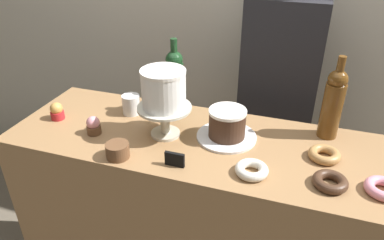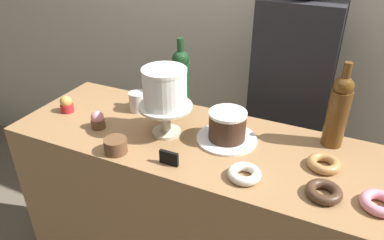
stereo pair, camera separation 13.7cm
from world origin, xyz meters
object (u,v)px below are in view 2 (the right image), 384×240
(price_sign_chalkboard, at_px, (170,158))
(donut_maple, at_px, (324,164))
(cupcake_caramel, at_px, (67,104))
(donut_chocolate, at_px, (324,192))
(cake_stand_pedestal, at_px, (166,114))
(wine_bottle_green, at_px, (181,80))
(cupcake_strawberry, at_px, (98,120))
(white_layer_cake, at_px, (165,87))
(wine_bottle_amber, at_px, (338,110))
(cookie_stack, at_px, (116,146))
(chocolate_round_cake, at_px, (227,125))
(coffee_cup_ceramic, at_px, (138,101))
(donut_sugar, at_px, (244,174))
(barista_figure, at_px, (287,115))
(donut_pink, at_px, (379,203))

(price_sign_chalkboard, bearing_deg, donut_maple, 23.21)
(cupcake_caramel, distance_m, donut_chocolate, 1.10)
(cake_stand_pedestal, xyz_separation_m, price_sign_chalkboard, (0.11, -0.18, -0.06))
(wine_bottle_green, bearing_deg, cupcake_strawberry, -130.14)
(white_layer_cake, height_order, donut_maple, white_layer_cake)
(cupcake_strawberry, bearing_deg, donut_maple, 7.19)
(wine_bottle_amber, xyz_separation_m, cookie_stack, (-0.70, -0.39, -0.12))
(cookie_stack, bearing_deg, cupcake_strawberry, 145.73)
(chocolate_round_cake, height_order, coffee_cup_ceramic, chocolate_round_cake)
(white_layer_cake, bearing_deg, wine_bottle_amber, 17.90)
(donut_maple, bearing_deg, donut_sugar, -143.50)
(cupcake_strawberry, height_order, coffee_cup_ceramic, coffee_cup_ceramic)
(wine_bottle_amber, height_order, barista_figure, barista_figure)
(cake_stand_pedestal, relative_size, donut_chocolate, 1.85)
(cake_stand_pedestal, height_order, donut_chocolate, cake_stand_pedestal)
(donut_sugar, bearing_deg, chocolate_round_cake, 124.51)
(chocolate_round_cake, xyz_separation_m, price_sign_chalkboard, (-0.12, -0.23, -0.04))
(donut_sugar, xyz_separation_m, donut_pink, (0.40, 0.04, 0.00))
(donut_chocolate, height_order, price_sign_chalkboard, price_sign_chalkboard)
(white_layer_cake, distance_m, cupcake_caramel, 0.51)
(cupcake_caramel, bearing_deg, donut_pink, -3.61)
(white_layer_cake, height_order, cookie_stack, white_layer_cake)
(donut_pink, bearing_deg, cupcake_strawberry, 178.68)
(cake_stand_pedestal, bearing_deg, donut_maple, 2.82)
(chocolate_round_cake, height_order, donut_chocolate, chocolate_round_cake)
(chocolate_round_cake, height_order, donut_pink, chocolate_round_cake)
(white_layer_cake, relative_size, cookie_stack, 2.00)
(donut_pink, bearing_deg, cake_stand_pedestal, 172.32)
(cookie_stack, xyz_separation_m, coffee_cup_ceramic, (-0.10, 0.31, 0.01))
(donut_sugar, relative_size, donut_pink, 1.00)
(wine_bottle_green, height_order, price_sign_chalkboard, wine_bottle_green)
(barista_figure, bearing_deg, cookie_stack, -121.85)
(donut_chocolate, relative_size, price_sign_chalkboard, 1.60)
(donut_chocolate, bearing_deg, white_layer_cake, 168.83)
(wine_bottle_amber, height_order, donut_pink, wine_bottle_amber)
(white_layer_cake, relative_size, wine_bottle_green, 0.52)
(coffee_cup_ceramic, height_order, barista_figure, barista_figure)
(wine_bottle_amber, height_order, donut_chocolate, wine_bottle_amber)
(wine_bottle_amber, bearing_deg, cupcake_strawberry, -162.55)
(wine_bottle_green, bearing_deg, donut_sugar, -40.36)
(cupcake_strawberry, height_order, donut_maple, cupcake_strawberry)
(cupcake_caramel, height_order, donut_pink, cupcake_caramel)
(donut_chocolate, bearing_deg, chocolate_round_cake, 155.34)
(cupcake_strawberry, height_order, donut_sugar, cupcake_strawberry)
(wine_bottle_amber, bearing_deg, chocolate_round_cake, -159.07)
(chocolate_round_cake, relative_size, donut_chocolate, 1.28)
(donut_maple, xyz_separation_m, coffee_cup_ceramic, (-0.80, 0.09, 0.03))
(donut_maple, bearing_deg, cupcake_strawberry, -172.81)
(cupcake_strawberry, bearing_deg, cookie_stack, -34.27)
(wine_bottle_amber, relative_size, cupcake_caramel, 4.38)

